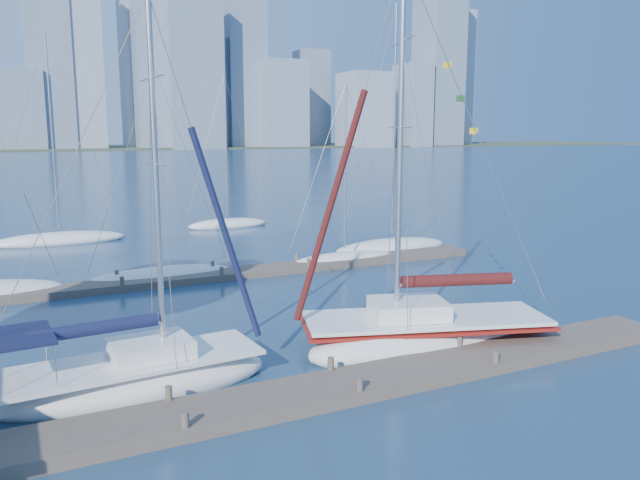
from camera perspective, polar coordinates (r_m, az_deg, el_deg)
name	(u,v)px	position (r m, az deg, el deg)	size (l,w,h in m)	color
ground	(345,393)	(19.12, 2.26, -13.77)	(700.00, 700.00, 0.00)	#18374F
near_dock	(345,386)	(19.04, 2.26, -13.22)	(26.00, 2.00, 0.40)	#4E4239
far_dock	(235,273)	(33.89, -7.77, -3.03)	(30.00, 1.80, 0.36)	#4E4239
far_shore	(28,149)	(335.56, -25.11, 7.56)	(800.00, 100.00, 1.50)	#38472D
sailboat_navy	(132,362)	(19.66, -16.83, -10.62)	(8.41, 3.26, 12.05)	white
sailboat_maroon	(425,319)	(22.98, 9.58, -7.11)	(9.86, 5.78, 13.98)	white
bg_boat_1	(162,275)	(33.87, -14.24, -3.16)	(7.91, 3.59, 11.36)	white
bg_boat_3	(345,259)	(37.09, 2.26, -1.77)	(7.08, 2.93, 10.70)	white
bg_boat_4	(392,246)	(41.04, 6.57, -0.58)	(8.43, 3.43, 15.89)	white
bg_boat_6	(60,239)	(47.28, -22.71, 0.06)	(9.14, 5.00, 14.52)	white
bg_boat_7	(228,224)	(51.73, -8.43, 1.47)	(6.73, 2.56, 12.53)	white
skyline	(79,73)	(308.85, -21.14, 14.08)	(503.11, 51.31, 97.20)	gray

